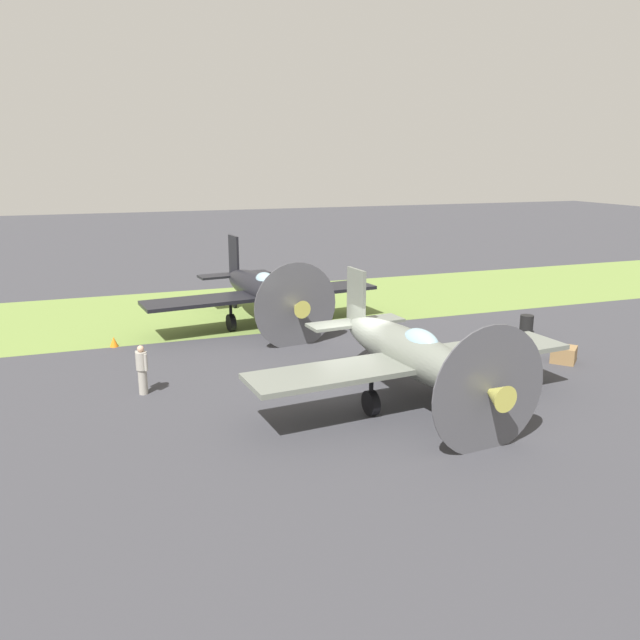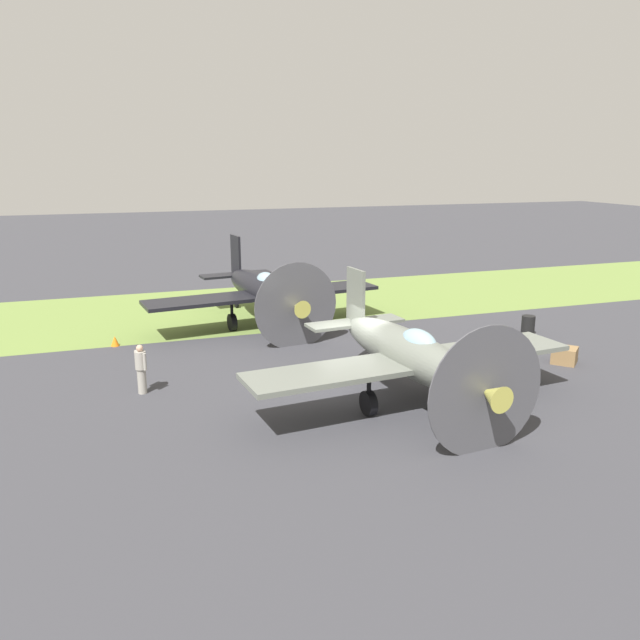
{
  "view_description": "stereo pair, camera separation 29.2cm",
  "coord_description": "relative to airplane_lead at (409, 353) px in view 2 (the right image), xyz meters",
  "views": [
    {
      "loc": [
        8.29,
        20.09,
        7.79
      ],
      "look_at": [
        0.03,
        -3.11,
        1.48
      ],
      "focal_mm": 35.21,
      "sensor_mm": 36.0,
      "label": 1
    },
    {
      "loc": [
        8.02,
        20.18,
        7.79
      ],
      "look_at": [
        0.03,
        -3.11,
        1.48
      ],
      "focal_mm": 35.21,
      "sensor_mm": 36.0,
      "label": 2
    }
  ],
  "objects": [
    {
      "name": "runway_marker_cone",
      "position": [
        9.0,
        -9.91,
        -1.47
      ],
      "size": [
        0.36,
        0.36,
        0.44
      ],
      "primitive_type": "cone",
      "color": "orange",
      "rests_on": "ground"
    },
    {
      "name": "fuel_drum",
      "position": [
        -8.9,
        -5.63,
        -1.24
      ],
      "size": [
        0.6,
        0.6,
        0.9
      ],
      "primitive_type": "cylinder",
      "color": "black",
      "rests_on": "ground"
    },
    {
      "name": "airplane_lead",
      "position": [
        0.0,
        0.0,
        0.0
      ],
      "size": [
        11.39,
        9.02,
        4.04
      ],
      "rotation": [
        0.0,
        0.0,
        0.09
      ],
      "color": "slate",
      "rests_on": "ground"
    },
    {
      "name": "grass_verge",
      "position": [
        1.03,
        -15.33,
        -1.69
      ],
      "size": [
        120.0,
        11.0,
        0.01
      ],
      "primitive_type": "cube",
      "color": "olive",
      "rests_on": "ground"
    },
    {
      "name": "ground_plane",
      "position": [
        1.03,
        -2.76,
        -1.69
      ],
      "size": [
        160.0,
        160.0,
        0.0
      ],
      "primitive_type": "plane",
      "color": "#38383D"
    },
    {
      "name": "ground_crew_chief",
      "position": [
        8.24,
        -3.71,
        -0.78
      ],
      "size": [
        0.38,
        0.56,
        1.73
      ],
      "rotation": [
        0.0,
        0.0,
        5.22
      ],
      "color": "#9E998E",
      "rests_on": "ground"
    },
    {
      "name": "supply_crate",
      "position": [
        -7.7,
        -1.72,
        -1.37
      ],
      "size": [
        1.27,
        1.27,
        0.64
      ],
      "primitive_type": "cube",
      "rotation": [
        0.0,
        0.0,
        0.73
      ],
      "color": "olive",
      "rests_on": "ground"
    },
    {
      "name": "airplane_wingman",
      "position": [
        2.08,
        -11.37,
        0.02
      ],
      "size": [
        11.57,
        9.19,
        4.1
      ],
      "rotation": [
        0.0,
        0.0,
        0.13
      ],
      "color": "black",
      "rests_on": "ground"
    }
  ]
}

